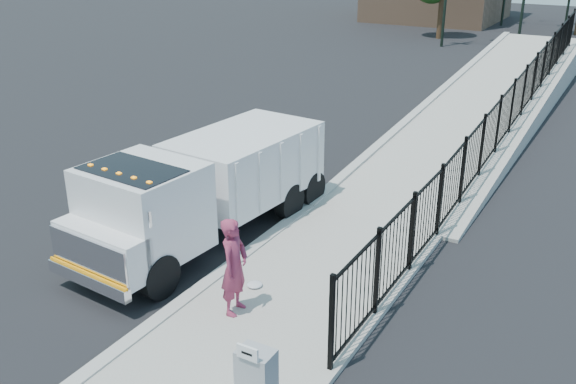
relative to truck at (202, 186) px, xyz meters
The scene contains 9 objects.
ground 2.31m from the truck, 38.90° to the right, with size 120.00×120.00×0.00m, color black.
sidewalk 4.79m from the truck, 43.24° to the right, with size 3.55×12.00×0.12m, color #9E998E.
curb 3.70m from the truck, 65.73° to the right, with size 0.30×12.00×0.16m, color #ADAAA3.
ramp 15.34m from the truck, 76.59° to the left, with size 3.95×24.00×1.70m, color #9E998E.
iron_fence 11.95m from the truck, 65.41° to the left, with size 0.10×28.00×1.80m, color black.
truck is the anchor object (origin of this frame).
worker 3.55m from the truck, 43.70° to the right, with size 0.73×0.48×1.99m, color #8E2C48.
arrow_sign 6.74m from the truck, 47.92° to the right, with size 0.35×0.04×0.22m, color white.
debris 3.06m from the truck, 31.71° to the right, with size 0.34×0.34×0.08m, color silver.
Camera 1 is at (7.35, -10.20, 7.13)m, focal length 40.00 mm.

